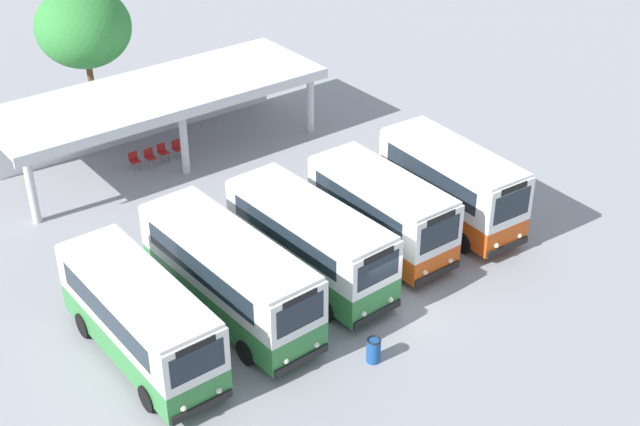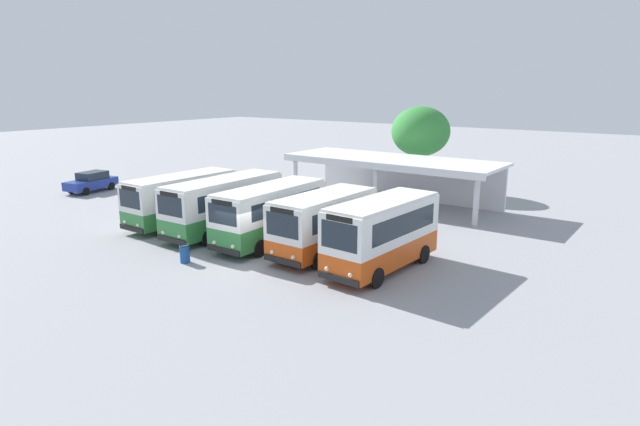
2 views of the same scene
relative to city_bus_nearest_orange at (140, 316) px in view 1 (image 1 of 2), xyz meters
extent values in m
plane|color=#939399|center=(8.07, -2.81, -1.72)|extent=(180.00, 180.00, 0.00)
cylinder|color=black|center=(1.10, -2.26, -1.27)|extent=(0.23, 0.90, 0.90)
cylinder|color=black|center=(-1.06, -2.28, -1.27)|extent=(0.23, 0.90, 0.90)
cylinder|color=black|center=(1.06, 2.31, -1.27)|extent=(0.23, 0.90, 0.90)
cylinder|color=black|center=(-1.10, 2.29, -1.27)|extent=(0.23, 0.90, 0.90)
cube|color=#337F3D|center=(0.00, 0.01, -0.83)|extent=(2.32, 7.40, 1.02)
cube|color=silver|center=(0.00, 0.01, 0.47)|extent=(2.32, 7.40, 1.58)
cube|color=silver|center=(0.00, 0.01, 1.32)|extent=(2.25, 7.18, 0.12)
cube|color=black|center=(0.03, -3.71, -1.20)|extent=(2.14, 0.12, 0.28)
cube|color=#1E2833|center=(0.03, -3.66, 0.52)|extent=(1.85, 0.07, 1.03)
cube|color=black|center=(0.03, -3.66, 1.14)|extent=(1.35, 0.06, 0.24)
cube|color=#1E2833|center=(1.12, 0.12, 0.52)|extent=(0.09, 5.90, 0.87)
cube|color=#1E2833|center=(-1.12, 0.10, 0.52)|extent=(0.09, 5.90, 0.87)
sphere|color=#EAEACC|center=(0.65, -3.69, -0.89)|extent=(0.20, 0.20, 0.20)
sphere|color=#EAEACC|center=(-0.59, -3.70, -0.89)|extent=(0.20, 0.20, 0.20)
cylinder|color=black|center=(4.74, -2.22, -1.27)|extent=(0.25, 0.91, 0.90)
cylinder|color=black|center=(2.55, -2.30, -1.27)|extent=(0.25, 0.91, 0.90)
cylinder|color=black|center=(4.55, 2.73, -1.27)|extent=(0.25, 0.91, 0.90)
cylinder|color=black|center=(2.36, 2.64, -1.27)|extent=(0.25, 0.91, 0.90)
cube|color=#337F3D|center=(3.55, 0.21, -0.78)|extent=(2.60, 8.07, 1.12)
cube|color=silver|center=(3.55, 0.21, 0.58)|extent=(2.60, 8.07, 1.61)
cube|color=silver|center=(3.55, 0.21, 1.44)|extent=(2.52, 7.83, 0.12)
cube|color=black|center=(3.70, -3.81, -1.20)|extent=(2.18, 0.18, 0.28)
cube|color=#1E2833|center=(3.70, -3.76, 0.63)|extent=(1.88, 0.12, 1.04)
cube|color=black|center=(3.70, -3.76, 1.26)|extent=(1.38, 0.10, 0.24)
cube|color=#1E2833|center=(4.68, 0.36, 0.63)|extent=(0.28, 6.39, 0.88)
cube|color=#1E2833|center=(2.41, 0.27, 0.63)|extent=(0.28, 6.39, 0.88)
sphere|color=#EAEACC|center=(4.33, -3.78, -0.89)|extent=(0.20, 0.20, 0.20)
sphere|color=#EAEACC|center=(3.07, -3.82, -0.89)|extent=(0.20, 0.20, 0.20)
cylinder|color=black|center=(8.29, -1.96, -1.27)|extent=(0.26, 0.91, 0.90)
cylinder|color=black|center=(6.09, -2.05, -1.27)|extent=(0.26, 0.91, 0.90)
cylinder|color=black|center=(8.11, 2.61, -1.27)|extent=(0.26, 0.91, 0.90)
cylinder|color=black|center=(5.91, 2.52, -1.27)|extent=(0.26, 0.91, 0.90)
cube|color=#337F3D|center=(7.10, 0.28, -0.77)|extent=(2.59, 7.46, 1.14)
cube|color=white|center=(7.10, 0.28, 0.57)|extent=(2.59, 7.46, 1.53)
cube|color=white|center=(7.10, 0.28, 1.39)|extent=(2.51, 7.24, 0.12)
cube|color=black|center=(7.25, -3.44, -1.20)|extent=(2.18, 0.19, 0.28)
cube|color=#1E2833|center=(7.24, -3.39, 0.62)|extent=(1.88, 0.12, 0.99)
cube|color=black|center=(7.24, -3.39, 1.21)|extent=(1.38, 0.10, 0.24)
cube|color=#1E2833|center=(8.23, 0.42, 0.62)|extent=(0.27, 5.90, 0.84)
cube|color=#1E2833|center=(5.96, 0.33, 0.62)|extent=(0.27, 5.90, 0.84)
sphere|color=#EAEACC|center=(7.88, -3.40, -0.89)|extent=(0.20, 0.20, 0.20)
sphere|color=#EAEACC|center=(6.61, -3.45, -0.89)|extent=(0.20, 0.20, 0.20)
cylinder|color=black|center=(11.76, -1.67, -1.27)|extent=(0.23, 0.90, 0.90)
cylinder|color=black|center=(9.52, -1.66, -1.27)|extent=(0.23, 0.90, 0.90)
cylinder|color=black|center=(11.78, 2.34, -1.27)|extent=(0.23, 0.90, 0.90)
cylinder|color=black|center=(9.54, 2.36, -1.27)|extent=(0.23, 0.90, 0.90)
cube|color=#D14C14|center=(10.65, 0.34, -0.86)|extent=(2.38, 6.49, 0.96)
cube|color=silver|center=(10.65, 0.34, 0.46)|extent=(2.38, 6.49, 1.69)
cube|color=silver|center=(10.65, 0.34, 1.37)|extent=(2.31, 6.30, 0.12)
cube|color=black|center=(10.63, -2.93, -1.20)|extent=(2.22, 0.11, 0.28)
cube|color=#1E2833|center=(10.63, -2.88, 0.51)|extent=(1.92, 0.06, 1.10)
cube|color=black|center=(10.63, -2.88, 1.19)|extent=(1.40, 0.06, 0.24)
cube|color=#1E2833|center=(11.81, 0.43, 0.51)|extent=(0.07, 5.18, 0.93)
cube|color=#1E2833|center=(9.49, 0.45, 0.51)|extent=(0.07, 5.18, 0.93)
sphere|color=#EAEACC|center=(11.27, -2.92, -0.89)|extent=(0.20, 0.20, 0.20)
sphere|color=#EAEACC|center=(9.99, -2.91, -0.89)|extent=(0.20, 0.20, 0.20)
cylinder|color=black|center=(15.18, -2.05, -1.27)|extent=(0.26, 0.91, 0.90)
cylinder|color=black|center=(13.02, -1.94, -1.27)|extent=(0.26, 0.91, 0.90)
cylinder|color=black|center=(15.38, 2.10, -1.27)|extent=(0.26, 0.91, 0.90)
cylinder|color=black|center=(13.22, 2.21, -1.27)|extent=(0.26, 0.91, 0.90)
cube|color=#D14C14|center=(14.20, 0.08, -0.82)|extent=(2.59, 6.81, 1.05)
cube|color=white|center=(14.20, 0.08, 0.61)|extent=(2.59, 6.81, 1.81)
cube|color=white|center=(14.20, 0.08, 1.58)|extent=(2.51, 6.61, 0.12)
cube|color=black|center=(14.04, -3.30, -1.20)|extent=(2.15, 0.20, 0.28)
cube|color=#1E2833|center=(14.04, -3.26, 0.66)|extent=(1.86, 0.14, 1.18)
cube|color=black|center=(14.04, -3.26, 1.40)|extent=(1.36, 0.12, 0.24)
cube|color=#1E2833|center=(15.33, 0.13, 0.66)|extent=(0.30, 5.36, 1.00)
cube|color=#1E2833|center=(13.08, 0.23, 0.66)|extent=(0.30, 5.36, 1.00)
sphere|color=#EAEACC|center=(14.66, -3.32, -0.89)|extent=(0.20, 0.20, 0.20)
sphere|color=#EAEACC|center=(13.41, -3.26, -0.89)|extent=(0.20, 0.20, 0.20)
cylinder|color=silver|center=(0.51, 10.54, -0.12)|extent=(0.36, 0.36, 3.20)
cylinder|color=silver|center=(7.67, 10.54, -0.12)|extent=(0.36, 0.36, 3.20)
cylinder|color=silver|center=(14.84, 10.54, -0.12)|extent=(0.36, 0.36, 3.20)
cube|color=white|center=(7.67, 15.13, -0.12)|extent=(15.12, 0.20, 3.20)
cube|color=white|center=(7.67, 12.74, 1.58)|extent=(15.62, 5.50, 0.20)
cube|color=white|center=(7.67, 10.04, 1.34)|extent=(15.62, 0.10, 0.28)
cylinder|color=slate|center=(6.10, 11.99, -1.50)|extent=(0.03, 0.03, 0.44)
cylinder|color=slate|center=(5.75, 11.99, -1.50)|extent=(0.03, 0.03, 0.44)
cylinder|color=slate|center=(6.11, 12.34, -1.50)|extent=(0.03, 0.03, 0.44)
cylinder|color=slate|center=(5.75, 12.35, -1.50)|extent=(0.03, 0.03, 0.44)
cube|color=#B21E1E|center=(5.93, 12.17, -1.26)|extent=(0.44, 0.44, 0.04)
cube|color=#B21E1E|center=(5.93, 12.37, -1.06)|extent=(0.44, 0.04, 0.40)
cylinder|color=slate|center=(6.84, 11.87, -1.50)|extent=(0.03, 0.03, 0.44)
cylinder|color=slate|center=(6.48, 11.87, -1.50)|extent=(0.03, 0.03, 0.44)
cylinder|color=slate|center=(6.84, 12.22, -1.50)|extent=(0.03, 0.03, 0.44)
cylinder|color=slate|center=(6.49, 12.23, -1.50)|extent=(0.03, 0.03, 0.44)
cube|color=#B21E1E|center=(6.66, 12.05, -1.26)|extent=(0.44, 0.44, 0.04)
cube|color=#B21E1E|center=(6.66, 12.25, -1.06)|extent=(0.44, 0.04, 0.40)
cylinder|color=slate|center=(7.57, 11.99, -1.50)|extent=(0.03, 0.03, 0.44)
cylinder|color=slate|center=(7.22, 11.99, -1.50)|extent=(0.03, 0.03, 0.44)
cylinder|color=slate|center=(7.57, 12.34, -1.50)|extent=(0.03, 0.03, 0.44)
cylinder|color=slate|center=(7.22, 12.34, -1.50)|extent=(0.03, 0.03, 0.44)
cube|color=#B21E1E|center=(7.39, 12.16, -1.26)|extent=(0.44, 0.44, 0.04)
cube|color=#B21E1E|center=(7.40, 12.36, -1.06)|extent=(0.44, 0.04, 0.40)
cylinder|color=slate|center=(8.30, 11.89, -1.50)|extent=(0.03, 0.03, 0.44)
cylinder|color=slate|center=(7.95, 11.89, -1.50)|extent=(0.03, 0.03, 0.44)
cylinder|color=slate|center=(8.31, 12.24, -1.50)|extent=(0.03, 0.03, 0.44)
cylinder|color=slate|center=(7.95, 12.24, -1.50)|extent=(0.03, 0.03, 0.44)
cube|color=#B21E1E|center=(8.13, 12.06, -1.26)|extent=(0.44, 0.44, 0.04)
cube|color=#B21E1E|center=(8.13, 12.26, -1.06)|extent=(0.44, 0.04, 0.40)
cylinder|color=brown|center=(6.98, 18.71, -0.18)|extent=(0.32, 0.32, 3.10)
ellipsoid|color=#338438|center=(6.98, 18.71, 3.14)|extent=(4.72, 4.72, 4.01)
cylinder|color=#19478C|center=(5.94, -4.77, -1.30)|extent=(0.48, 0.48, 0.85)
torus|color=black|center=(5.94, -4.77, -0.85)|extent=(0.49, 0.49, 0.06)
camera|label=1|loc=(-9.11, -21.52, 17.48)|focal=49.20mm
camera|label=2|loc=(25.73, -20.45, 6.70)|focal=29.36mm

